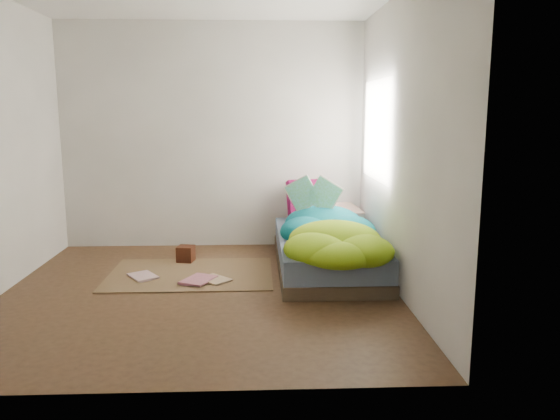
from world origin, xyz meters
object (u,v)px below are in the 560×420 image
object	(u,v)px
open_book	(313,185)
floor_book_a	(132,278)
bed	(327,252)
floor_book_b	(187,279)
pillow_magenta	(308,201)
wooden_box	(186,254)

from	to	relation	value
open_book	floor_book_a	xyz separation A→B (m)	(-1.78, -0.58, -0.81)
open_book	bed	bearing A→B (deg)	-44.99
floor_book_a	floor_book_b	size ratio (longest dim) A/B	0.88
open_book	floor_book_b	size ratio (longest dim) A/B	1.50
bed	floor_book_a	size ratio (longest dim) A/B	6.86
pillow_magenta	wooden_box	distance (m)	1.52
floor_book_b	wooden_box	bearing A→B (deg)	124.24
wooden_box	floor_book_a	xyz separation A→B (m)	(-0.43, -0.62, -0.07)
floor_book_a	floor_book_b	xyz separation A→B (m)	(0.53, -0.05, 0.00)
bed	pillow_magenta	world-z (taller)	pillow_magenta
wooden_box	floor_book_b	size ratio (longest dim) A/B	0.50
pillow_magenta	bed	bearing A→B (deg)	-92.09
pillow_magenta	open_book	distance (m)	0.60
bed	floor_book_b	size ratio (longest dim) A/B	6.06
bed	pillow_magenta	xyz separation A→B (m)	(-0.12, 0.77, 0.41)
bed	wooden_box	world-z (taller)	bed
floor_book_b	bed	bearing A→B (deg)	41.84
open_book	floor_book_a	world-z (taller)	open_book
pillow_magenta	wooden_box	xyz separation A→B (m)	(-1.36, -0.50, -0.48)
pillow_magenta	wooden_box	size ratio (longest dim) A/B	2.87
open_book	wooden_box	distance (m)	1.54
bed	pillow_magenta	size ratio (longest dim) A/B	4.21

